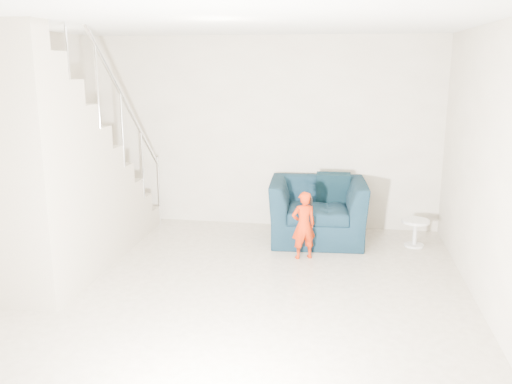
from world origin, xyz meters
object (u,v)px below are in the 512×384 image
(side_table, at_px, (415,229))
(toddler, at_px, (304,225))
(armchair, at_px, (318,210))
(staircase, at_px, (56,190))

(side_table, bearing_deg, toddler, -154.23)
(armchair, relative_size, side_table, 3.52)
(toddler, xyz_separation_m, side_table, (1.40, 0.67, -0.18))
(armchair, height_order, side_table, armchair)
(toddler, height_order, side_table, toddler)
(side_table, bearing_deg, staircase, -159.90)
(armchair, relative_size, staircase, 0.35)
(toddler, bearing_deg, armchair, -124.38)
(armchair, xyz_separation_m, side_table, (1.27, -0.08, -0.17))
(toddler, bearing_deg, staircase, -7.58)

